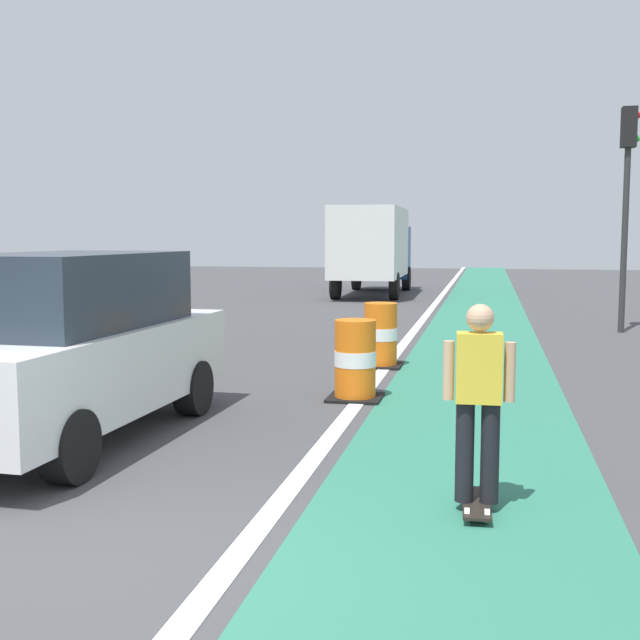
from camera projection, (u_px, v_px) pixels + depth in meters
ground_plane at (100, 561)px, 5.49m from camera, size 100.00×100.00×0.00m
bike_lane_strip at (478, 343)px, 16.67m from camera, size 2.50×80.00×0.01m
lane_divider_stripe at (406, 341)px, 16.98m from camera, size 0.20×80.00×0.01m
skateboarder_on_lane at (478, 401)px, 6.40m from camera, size 0.57×0.81×1.69m
parked_suv_nearest at (70, 346)px, 8.69m from camera, size 2.04×4.66×2.04m
traffic_barrel_front at (355, 361)px, 10.88m from camera, size 0.73×0.73×1.09m
traffic_barrel_mid at (381, 336)px, 13.59m from camera, size 0.73×0.73×1.09m
delivery_truck_down_block at (373, 246)px, 29.85m from camera, size 2.46×7.64×3.23m
traffic_light_corner at (627, 179)px, 18.09m from camera, size 0.41×0.32×5.10m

